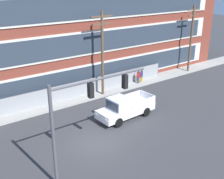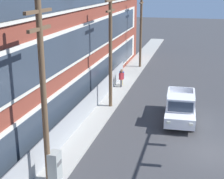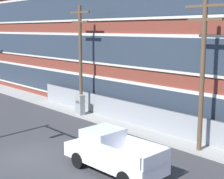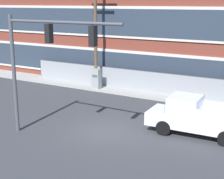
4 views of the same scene
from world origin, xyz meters
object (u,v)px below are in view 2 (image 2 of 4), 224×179
Objects in this scene: utility_pole_far_east at (141,27)px; utility_pole_midblock at (110,47)px; pickup_truck_white at (180,108)px; utility_pole_near_corner at (43,91)px; electrical_cabinet at (55,169)px; pedestrian_near_cabinet at (121,78)px; pedestrian_by_fence at (122,77)px.

utility_pole_midblock is at bearing -179.87° from utility_pole_far_east.
utility_pole_near_corner reaches higher than pickup_truck_white.
electrical_cabinet is (-24.39, -0.16, -3.73)m from utility_pole_far_east.
pedestrian_near_cabinet is 0.55m from pedestrian_by_fence.
utility_pole_near_corner is 11.11m from utility_pole_midblock.
utility_pole_midblock is at bearing -0.60° from utility_pole_near_corner.
pickup_truck_white is 3.22× the size of pedestrian_by_fence.
utility_pole_far_east reaches higher than pedestrian_by_fence.
utility_pole_near_corner is 5.09× the size of pedestrian_near_cabinet.
pickup_truck_white is at bearing -29.21° from utility_pole_near_corner.
pickup_truck_white reaches higher than electrical_cabinet.
utility_pole_near_corner is 17.25m from pedestrian_by_fence.
utility_pole_near_corner is 3.88m from electrical_cabinet.
pickup_truck_white is 0.64× the size of utility_pole_midblock.
pickup_truck_white is 3.12× the size of electrical_cabinet.
utility_pole_midblock is 6.40m from pedestrian_near_cabinet.
pedestrian_near_cabinet is (16.09, 0.46, 0.10)m from electrical_cabinet.
pickup_truck_white is 3.22× the size of pedestrian_near_cabinet.
pedestrian_near_cabinet is at bearing -170.71° from pedestrian_by_fence.
utility_pole_midblock is (1.37, 5.33, 3.78)m from pickup_truck_white.
utility_pole_midblock is at bearing 0.70° from electrical_cabinet.
utility_pole_far_east is (14.84, 5.36, 3.65)m from pickup_truck_white.
utility_pole_midblock is at bearing -176.42° from pedestrian_near_cabinet.
utility_pole_near_corner is 1.03× the size of utility_pole_far_east.
utility_pole_midblock is at bearing 75.64° from pickup_truck_white.
utility_pole_far_east is at bearing 19.88° from pickup_truck_white.
pedestrian_near_cabinet is at bearing 177.97° from utility_pole_far_east.
pedestrian_near_cabinet is (6.54, 5.66, 0.03)m from pickup_truck_white.
utility_pole_near_corner is at bearing 179.80° from utility_pole_far_east.
electrical_cabinet is at bearing -51.90° from utility_pole_near_corner.
pedestrian_by_fence is at bearing 177.17° from utility_pole_far_east.
utility_pole_near_corner reaches higher than pedestrian_by_fence.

